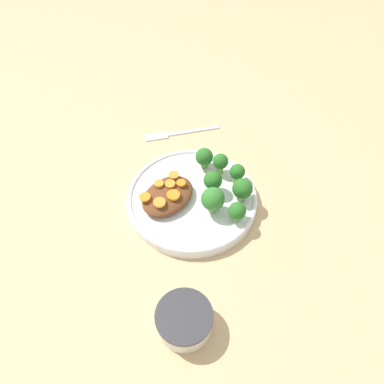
# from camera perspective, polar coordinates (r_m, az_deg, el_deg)

# --- Properties ---
(ground_plane) EXTENTS (4.00, 4.00, 0.00)m
(ground_plane) POSITION_cam_1_polar(r_m,az_deg,el_deg) (0.81, 0.00, -1.60)
(ground_plane) COLOR tan
(plate) EXTENTS (0.28, 0.28, 0.03)m
(plate) POSITION_cam_1_polar(r_m,az_deg,el_deg) (0.80, 0.00, -0.99)
(plate) COLOR white
(plate) RESTS_ON ground_plane
(dip_bowl) EXTENTS (0.10, 0.10, 0.05)m
(dip_bowl) POSITION_cam_1_polar(r_m,az_deg,el_deg) (0.66, -1.19, -18.88)
(dip_bowl) COLOR white
(dip_bowl) RESTS_ON ground_plane
(stew_mound) EXTENTS (0.12, 0.09, 0.03)m
(stew_mound) POSITION_cam_1_polar(r_m,az_deg,el_deg) (0.78, -3.72, -0.57)
(stew_mound) COLOR brown
(stew_mound) RESTS_ON plate
(broccoli_floret_0) EXTENTS (0.05, 0.05, 0.06)m
(broccoli_floret_0) POSITION_cam_1_polar(r_m,az_deg,el_deg) (0.75, 3.41, -0.93)
(broccoli_floret_0) COLOR #7FA85B
(broccoli_floret_0) RESTS_ON plate
(broccoli_floret_1) EXTENTS (0.04, 0.04, 0.05)m
(broccoli_floret_1) POSITION_cam_1_polar(r_m,az_deg,el_deg) (0.78, 3.19, 1.67)
(broccoli_floret_1) COLOR #7FA85B
(broccoli_floret_1) RESTS_ON plate
(broccoli_floret_2) EXTENTS (0.04, 0.04, 0.06)m
(broccoli_floret_2) POSITION_cam_1_polar(r_m,az_deg,el_deg) (0.77, 7.68, 0.42)
(broccoli_floret_2) COLOR #759E51
(broccoli_floret_2) RESTS_ON plate
(broccoli_floret_3) EXTENTS (0.03, 0.03, 0.05)m
(broccoli_floret_3) POSITION_cam_1_polar(r_m,az_deg,el_deg) (0.81, 6.89, 2.92)
(broccoli_floret_3) COLOR #7FA85B
(broccoli_floret_3) RESTS_ON plate
(broccoli_floret_4) EXTENTS (0.04, 0.04, 0.05)m
(broccoli_floret_4) POSITION_cam_1_polar(r_m,az_deg,el_deg) (0.74, 6.90, -2.96)
(broccoli_floret_4) COLOR #759E51
(broccoli_floret_4) RESTS_ON plate
(broccoli_floret_5) EXTENTS (0.04, 0.04, 0.05)m
(broccoli_floret_5) POSITION_cam_1_polar(r_m,az_deg,el_deg) (0.83, 1.88, 5.33)
(broccoli_floret_5) COLOR #759E51
(broccoli_floret_5) RESTS_ON plate
(broccoli_floret_6) EXTENTS (0.03, 0.03, 0.05)m
(broccoli_floret_6) POSITION_cam_1_polar(r_m,az_deg,el_deg) (0.82, 4.56, 4.41)
(broccoli_floret_6) COLOR #759E51
(broccoli_floret_6) RESTS_ON plate
(carrot_slice_0) EXTENTS (0.02, 0.02, 0.01)m
(carrot_slice_0) POSITION_cam_1_polar(r_m,az_deg,el_deg) (0.78, -5.07, 1.27)
(carrot_slice_0) COLOR orange
(carrot_slice_0) RESTS_ON stew_mound
(carrot_slice_1) EXTENTS (0.03, 0.03, 0.01)m
(carrot_slice_1) POSITION_cam_1_polar(r_m,az_deg,el_deg) (0.75, -4.97, -1.61)
(carrot_slice_1) COLOR orange
(carrot_slice_1) RESTS_ON stew_mound
(carrot_slice_2) EXTENTS (0.02, 0.02, 0.01)m
(carrot_slice_2) POSITION_cam_1_polar(r_m,az_deg,el_deg) (0.78, -3.36, 1.22)
(carrot_slice_2) COLOR orange
(carrot_slice_2) RESTS_ON stew_mound
(carrot_slice_3) EXTENTS (0.02, 0.02, 0.01)m
(carrot_slice_3) POSITION_cam_1_polar(r_m,az_deg,el_deg) (0.78, -1.69, 1.36)
(carrot_slice_3) COLOR orange
(carrot_slice_3) RESTS_ON stew_mound
(carrot_slice_4) EXTENTS (0.03, 0.03, 0.01)m
(carrot_slice_4) POSITION_cam_1_polar(r_m,az_deg,el_deg) (0.76, -2.87, -0.47)
(carrot_slice_4) COLOR orange
(carrot_slice_4) RESTS_ON stew_mound
(carrot_slice_5) EXTENTS (0.02, 0.02, 0.00)m
(carrot_slice_5) POSITION_cam_1_polar(r_m,az_deg,el_deg) (0.80, -2.72, 2.67)
(carrot_slice_5) COLOR orange
(carrot_slice_5) RESTS_ON stew_mound
(carrot_slice_6) EXTENTS (0.02, 0.02, 0.00)m
(carrot_slice_6) POSITION_cam_1_polar(r_m,az_deg,el_deg) (0.76, -7.18, -0.77)
(carrot_slice_6) COLOR orange
(carrot_slice_6) RESTS_ON stew_mound
(fork) EXTENTS (0.17, 0.13, 0.01)m
(fork) POSITION_cam_1_polar(r_m,az_deg,el_deg) (0.96, -2.64, 8.94)
(fork) COLOR silver
(fork) RESTS_ON ground_plane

